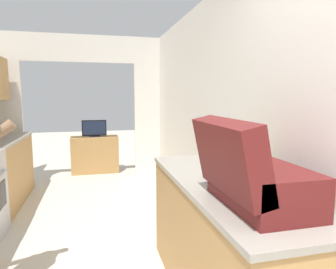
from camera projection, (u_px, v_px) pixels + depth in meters
wall_right at (231, 123)px, 2.67m from camera, size 0.06×6.93×2.50m
wall_far_with_doorway at (80, 97)px, 5.09m from camera, size 3.15×0.06×2.50m
counter_right at (223, 244)px, 2.11m from camera, size 0.62×1.80×0.91m
suitcase at (250, 175)px, 1.58m from camera, size 0.48×0.64×0.47m
book_stack at (227, 173)px, 2.11m from camera, size 0.26×0.26×0.08m
tv_cabinet at (95, 154)px, 5.84m from camera, size 0.89×0.42×0.70m
television at (94, 129)px, 5.73m from camera, size 0.46×0.16×0.32m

